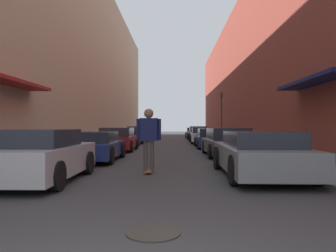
# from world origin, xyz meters

# --- Properties ---
(ground) EXTENTS (116.20, 116.20, 0.00)m
(ground) POSITION_xyz_m (0.00, 21.13, 0.00)
(ground) COLOR #38383A
(curb_strip_left) EXTENTS (1.80, 52.82, 0.12)m
(curb_strip_left) POSITION_xyz_m (-4.72, 26.41, 0.06)
(curb_strip_left) COLOR gray
(curb_strip_left) RESTS_ON ground
(curb_strip_right) EXTENTS (1.80, 52.82, 0.12)m
(curb_strip_right) POSITION_xyz_m (4.72, 26.41, 0.06)
(curb_strip_right) COLOR gray
(curb_strip_right) RESTS_ON ground
(building_row_left) EXTENTS (4.90, 52.82, 14.20)m
(building_row_left) POSITION_xyz_m (-7.62, 26.41, 7.10)
(building_row_left) COLOR tan
(building_row_left) RESTS_ON ground
(building_row_right) EXTENTS (4.90, 52.82, 11.66)m
(building_row_right) POSITION_xyz_m (7.62, 26.40, 5.83)
(building_row_right) COLOR brown
(building_row_right) RESTS_ON ground
(parked_car_left_0) EXTENTS (1.97, 4.01, 1.29)m
(parked_car_left_0) POSITION_xyz_m (-2.87, 5.95, 0.63)
(parked_car_left_0) COLOR #B7B7BC
(parked_car_left_0) RESTS_ON ground
(parked_car_left_1) EXTENTS (2.08, 4.30, 1.15)m
(parked_car_left_1) POSITION_xyz_m (-2.74, 10.78, 0.57)
(parked_car_left_1) COLOR navy
(parked_car_left_1) RESTS_ON ground
(parked_car_left_2) EXTENTS (1.94, 3.94, 1.28)m
(parked_car_left_2) POSITION_xyz_m (-2.66, 15.99, 0.62)
(parked_car_left_2) COLOR maroon
(parked_car_left_2) RESTS_ON ground
(parked_car_left_3) EXTENTS (1.94, 4.59, 1.16)m
(parked_car_left_3) POSITION_xyz_m (-2.88, 21.31, 0.57)
(parked_car_left_3) COLOR maroon
(parked_car_left_3) RESTS_ON ground
(parked_car_left_4) EXTENTS (1.92, 4.04, 1.35)m
(parked_car_left_4) POSITION_xyz_m (-2.69, 26.38, 0.65)
(parked_car_left_4) COLOR navy
(parked_car_left_4) RESTS_ON ground
(parked_car_right_0) EXTENTS (2.08, 4.69, 1.22)m
(parked_car_right_0) POSITION_xyz_m (2.78, 6.88, 0.61)
(parked_car_right_0) COLOR gray
(parked_car_right_0) RESTS_ON ground
(parked_car_right_1) EXTENTS (1.99, 4.58, 1.29)m
(parked_car_right_1) POSITION_xyz_m (2.86, 12.86, 0.62)
(parked_car_right_1) COLOR #515459
(parked_car_right_1) RESTS_ON ground
(parked_car_right_2) EXTENTS (1.97, 4.78, 1.20)m
(parked_car_right_2) POSITION_xyz_m (2.80, 18.81, 0.58)
(parked_car_right_2) COLOR navy
(parked_car_right_2) RESTS_ON ground
(parked_car_right_3) EXTENTS (1.89, 4.27, 1.27)m
(parked_car_right_3) POSITION_xyz_m (2.66, 24.30, 0.62)
(parked_car_right_3) COLOR silver
(parked_car_right_3) RESTS_ON ground
(parked_car_right_4) EXTENTS (2.07, 4.22, 1.34)m
(parked_car_right_4) POSITION_xyz_m (2.82, 29.98, 0.65)
(parked_car_right_4) COLOR navy
(parked_car_right_4) RESTS_ON ground
(parked_car_right_5) EXTENTS (1.91, 4.26, 1.19)m
(parked_car_right_5) POSITION_xyz_m (2.70, 35.58, 0.58)
(parked_car_right_5) COLOR gray
(parked_car_right_5) RESTS_ON ground
(skateboarder) EXTENTS (0.72, 0.78, 1.88)m
(skateboarder) POSITION_xyz_m (-0.28, 7.50, 1.16)
(skateboarder) COLOR brown
(skateboarder) RESTS_ON ground
(manhole_cover) EXTENTS (0.70, 0.70, 0.02)m
(manhole_cover) POSITION_xyz_m (0.20, 2.14, 0.01)
(manhole_cover) COLOR #332D28
(manhole_cover) RESTS_ON ground
(traffic_light) EXTENTS (0.16, 0.22, 3.90)m
(traffic_light) POSITION_xyz_m (4.21, 24.05, 2.50)
(traffic_light) COLOR #2D2D2D
(traffic_light) RESTS_ON curb_strip_right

